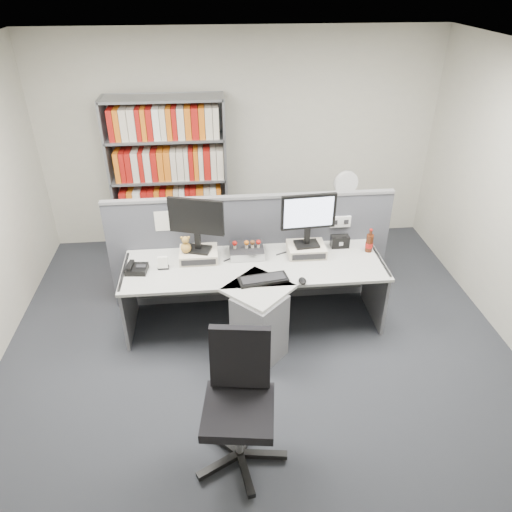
{
  "coord_description": "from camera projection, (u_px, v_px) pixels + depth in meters",
  "views": [
    {
      "loc": [
        -0.37,
        -3.22,
        3.28
      ],
      "look_at": [
        0.0,
        0.65,
        0.92
      ],
      "focal_mm": 33.85,
      "sensor_mm": 36.0,
      "label": 1
    }
  ],
  "objects": [
    {
      "name": "speaker",
      "position": [
        340.0,
        241.0,
        5.07
      ],
      "size": [
        0.19,
        0.1,
        0.13
      ],
      "primitive_type": "cube",
      "color": "black",
      "rests_on": "desk"
    },
    {
      "name": "desk_phone",
      "position": [
        136.0,
        269.0,
        4.67
      ],
      "size": [
        0.22,
        0.2,
        0.09
      ],
      "color": "black",
      "rests_on": "desk"
    },
    {
      "name": "ground",
      "position": [
        263.0,
        377.0,
        4.47
      ],
      "size": [
        5.5,
        5.5,
        0.0
      ],
      "primitive_type": "plane",
      "color": "#2F3238",
      "rests_on": "ground"
    },
    {
      "name": "keyboard",
      "position": [
        263.0,
        279.0,
        4.54
      ],
      "size": [
        0.49,
        0.25,
        0.03
      ],
      "color": "black",
      "rests_on": "desk"
    },
    {
      "name": "cola_bottle",
      "position": [
        369.0,
        243.0,
        4.97
      ],
      "size": [
        0.08,
        0.08,
        0.26
      ],
      "color": "#3F190A",
      "rests_on": "desk"
    },
    {
      "name": "office_chair",
      "position": [
        239.0,
        397.0,
        3.51
      ],
      "size": [
        0.7,
        0.71,
        1.07
      ],
      "color": "silver",
      "rests_on": "ground"
    },
    {
      "name": "shelving_unit",
      "position": [
        170.0,
        181.0,
        5.97
      ],
      "size": [
        1.41,
        0.4,
        2.0
      ],
      "color": "gray",
      "rests_on": "ground"
    },
    {
      "name": "desktop_pc",
      "position": [
        247.0,
        251.0,
        4.93
      ],
      "size": [
        0.34,
        0.31,
        0.09
      ],
      "color": "black",
      "rests_on": "desk"
    },
    {
      "name": "plush_toy",
      "position": [
        186.0,
        246.0,
        4.76
      ],
      "size": [
        0.11,
        0.11,
        0.18
      ],
      "color": "#B0853A",
      "rests_on": "monitor_riser_left"
    },
    {
      "name": "desk_fan",
      "position": [
        345.0,
        186.0,
        5.74
      ],
      "size": [
        0.3,
        0.18,
        0.5
      ],
      "color": "white",
      "rests_on": "filing_cabinet"
    },
    {
      "name": "monitor_riser_right",
      "position": [
        306.0,
        249.0,
        4.95
      ],
      "size": [
        0.38,
        0.31,
        0.1
      ],
      "color": "beige",
      "rests_on": "desk"
    },
    {
      "name": "desk",
      "position": [
        257.0,
        299.0,
        4.74
      ],
      "size": [
        2.6,
        1.2,
        0.72
      ],
      "color": "#B6B6AF",
      "rests_on": "ground"
    },
    {
      "name": "room_shell",
      "position": [
        264.0,
        200.0,
        3.54
      ],
      "size": [
        5.04,
        5.54,
        2.72
      ],
      "color": "beige",
      "rests_on": "ground"
    },
    {
      "name": "monitor_left",
      "position": [
        196.0,
        221.0,
        4.66
      ],
      "size": [
        0.54,
        0.24,
        0.56
      ],
      "color": "black",
      "rests_on": "monitor_riser_left"
    },
    {
      "name": "filing_cabinet",
      "position": [
        340.0,
        235.0,
        6.09
      ],
      "size": [
        0.45,
        0.61,
        0.7
      ],
      "color": "gray",
      "rests_on": "ground"
    },
    {
      "name": "figurines",
      "position": [
        248.0,
        243.0,
        4.87
      ],
      "size": [
        0.29,
        0.05,
        0.09
      ],
      "color": "beige",
      "rests_on": "desktop_pc"
    },
    {
      "name": "monitor_right",
      "position": [
        308.0,
        216.0,
        4.75
      ],
      "size": [
        0.55,
        0.19,
        0.56
      ],
      "color": "black",
      "rests_on": "monitor_riser_right"
    },
    {
      "name": "monitor_riser_left",
      "position": [
        199.0,
        255.0,
        4.86
      ],
      "size": [
        0.38,
        0.31,
        0.1
      ],
      "color": "beige",
      "rests_on": "desk"
    },
    {
      "name": "desk_calendar",
      "position": [
        163.0,
        264.0,
        4.71
      ],
      "size": [
        0.11,
        0.08,
        0.13
      ],
      "color": "black",
      "rests_on": "desk"
    },
    {
      "name": "mouse",
      "position": [
        302.0,
        281.0,
        4.51
      ],
      "size": [
        0.07,
        0.12,
        0.04
      ],
      "primitive_type": "ellipsoid",
      "color": "black",
      "rests_on": "desk"
    },
    {
      "name": "partition",
      "position": [
        251.0,
        249.0,
        5.2
      ],
      "size": [
        3.0,
        0.08,
        1.27
      ],
      "color": "#4C4E56",
      "rests_on": "ground"
    }
  ]
}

